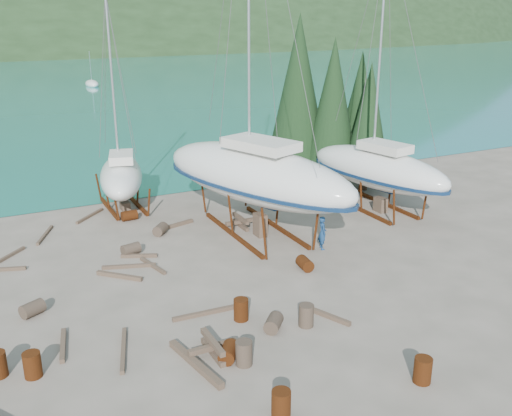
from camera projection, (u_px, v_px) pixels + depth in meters
name	position (u px, v px, depth m)	size (l,w,h in m)	color
ground	(242.00, 293.00, 24.41)	(600.00, 600.00, 0.00)	#625A4E
far_house_right	(84.00, 42.00, 197.00)	(6.60, 5.60, 5.60)	beige
cypress_near_right	(333.00, 102.00, 38.05)	(3.60, 3.60, 10.00)	black
cypress_mid_right	(369.00, 118.00, 37.28)	(3.06, 3.06, 8.50)	black
cypress_back_left	(299.00, 87.00, 38.82)	(4.14, 4.14, 11.50)	black
cypress_far_right	(360.00, 106.00, 40.36)	(3.24, 3.24, 9.00)	black
moored_boat_mid	(92.00, 84.00, 96.22)	(2.00, 5.00, 6.05)	silver
large_sailboat_near	(255.00, 174.00, 30.23)	(7.96, 13.52, 20.48)	silver
large_sailboat_far	(378.00, 168.00, 34.13)	(4.86, 10.42, 15.90)	silver
small_sailboat_shore	(121.00, 176.00, 34.51)	(4.44, 8.28, 12.63)	silver
worker	(322.00, 233.00, 28.75)	(0.63, 0.42, 1.73)	navy
drum_0	(32.00, 365.00, 18.59)	(0.58, 0.58, 0.88)	#612D10
drum_1	(274.00, 323.00, 21.41)	(0.58, 0.58, 0.88)	#2D2823
drum_3	(281.00, 404.00, 16.72)	(0.58, 0.58, 0.88)	#612D10
drum_4	(129.00, 216.00, 32.97)	(0.58, 0.58, 0.88)	#612D10
drum_5	(306.00, 315.00, 21.66)	(0.58, 0.58, 0.88)	#2D2823
drum_6	(305.00, 264.00, 26.56)	(0.58, 0.58, 0.88)	#612D10
drum_7	(423.00, 370.00, 18.31)	(0.58, 0.58, 0.88)	#612D10
drum_9	(131.00, 249.00, 28.21)	(0.58, 0.58, 0.88)	#2D2823
drum_11	(160.00, 229.00, 30.84)	(0.58, 0.58, 0.88)	#2D2823
drum_12	(229.00, 352.00, 19.55)	(0.58, 0.58, 0.88)	#612D10
drum_14	(241.00, 309.00, 22.10)	(0.58, 0.58, 0.88)	#612D10
drum_15	(32.00, 309.00, 22.46)	(0.58, 0.58, 0.88)	#2D2823
drum_17	(244.00, 353.00, 19.24)	(0.58, 0.58, 0.88)	#2D2823
timber_0	(45.00, 235.00, 30.64)	(0.14, 2.69, 0.14)	brown
timber_3	(123.00, 350.00, 20.09)	(0.15, 2.84, 0.15)	brown
timber_4	(139.00, 256.00, 27.94)	(0.17, 1.77, 0.17)	brown
timber_5	(209.00, 312.00, 22.64)	(0.16, 3.04, 0.16)	brown
timber_6	(180.00, 224.00, 32.21)	(0.19, 1.67, 0.19)	brown
timber_7	(331.00, 317.00, 22.27)	(0.17, 1.79, 0.17)	brown
timber_8	(119.00, 276.00, 25.76)	(0.19, 2.28, 0.19)	brown
timber_9	(90.00, 216.00, 33.55)	(0.15, 2.63, 0.15)	brown
timber_10	(129.00, 266.00, 26.79)	(0.16, 2.50, 0.16)	brown
timber_11	(153.00, 266.00, 26.86)	(0.15, 2.20, 0.15)	brown
timber_12	(63.00, 345.00, 20.35)	(0.17, 2.16, 0.17)	brown
timber_15	(4.00, 259.00, 27.62)	(0.15, 2.96, 0.15)	brown
timber_16	(195.00, 363.00, 19.23)	(0.23, 3.21, 0.23)	brown
timber_pile_fore	(213.00, 347.00, 19.84)	(1.80, 1.80, 0.60)	brown
timber_pile_aft	(241.00, 222.00, 31.95)	(1.80, 1.80, 0.60)	brown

